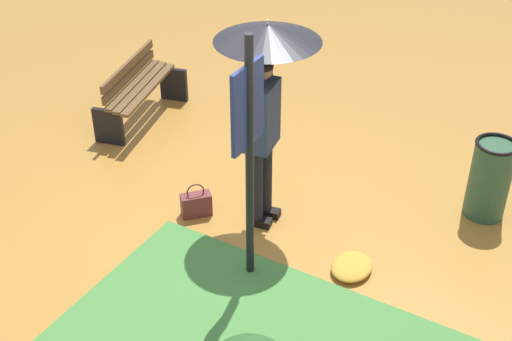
# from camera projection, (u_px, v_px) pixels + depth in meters

# --- Properties ---
(ground_plane) EXTENTS (18.00, 18.00, 0.00)m
(ground_plane) POSITION_uv_depth(u_px,v_px,m) (248.00, 229.00, 6.80)
(ground_plane) COLOR #B27A33
(person_with_umbrella) EXTENTS (0.96, 0.96, 2.04)m
(person_with_umbrella) POSITION_uv_depth(u_px,v_px,m) (265.00, 74.00, 6.15)
(person_with_umbrella) COLOR black
(person_with_umbrella) RESTS_ON ground_plane
(info_sign_post) EXTENTS (0.44, 0.07, 2.30)m
(info_sign_post) POSITION_uv_depth(u_px,v_px,m) (248.00, 136.00, 5.47)
(info_sign_post) COLOR black
(info_sign_post) RESTS_ON ground_plane
(handbag) EXTENTS (0.32, 0.31, 0.37)m
(handbag) POSITION_uv_depth(u_px,v_px,m) (196.00, 204.00, 6.94)
(handbag) COLOR brown
(handbag) RESTS_ON ground_plane
(park_bench) EXTENTS (1.43, 0.71, 0.75)m
(park_bench) POSITION_uv_depth(u_px,v_px,m) (139.00, 90.00, 8.43)
(park_bench) COLOR black
(park_bench) RESTS_ON ground_plane
(trash_bin) EXTENTS (0.42, 0.42, 0.83)m
(trash_bin) POSITION_uv_depth(u_px,v_px,m) (490.00, 179.00, 6.80)
(trash_bin) COLOR #2D5138
(trash_bin) RESTS_ON ground_plane
(leaf_pile_near_person) EXTENTS (0.58, 0.46, 0.13)m
(leaf_pile_near_person) POSITION_uv_depth(u_px,v_px,m) (256.00, 107.00, 8.78)
(leaf_pile_near_person) COLOR gold
(leaf_pile_near_person) RESTS_ON ground_plane
(leaf_pile_by_bench) EXTENTS (0.44, 0.36, 0.10)m
(leaf_pile_by_bench) POSITION_uv_depth(u_px,v_px,m) (352.00, 267.00, 6.27)
(leaf_pile_by_bench) COLOR gold
(leaf_pile_by_bench) RESTS_ON ground_plane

